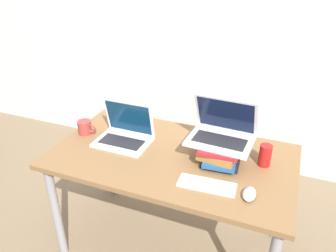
% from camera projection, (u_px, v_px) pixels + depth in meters
% --- Properties ---
extents(wall_back, '(8.00, 0.05, 2.70)m').
position_uv_depth(wall_back, '(227.00, 8.00, 2.51)').
color(wall_back, silver).
rests_on(wall_back, ground_plane).
extents(desk, '(1.37, 0.77, 0.71)m').
position_uv_depth(desk, '(172.00, 166.00, 1.90)').
color(desk, brown).
rests_on(desk, ground_plane).
extents(laptop_left, '(0.32, 0.24, 0.24)m').
position_uv_depth(laptop_left, '(125.00, 134.00, 1.98)').
color(laptop_left, silver).
rests_on(laptop_left, desk).
extents(book_stack, '(0.23, 0.27, 0.11)m').
position_uv_depth(book_stack, '(221.00, 152.00, 1.78)').
color(book_stack, black).
rests_on(book_stack, desk).
extents(laptop_on_books, '(0.36, 0.27, 0.25)m').
position_uv_depth(laptop_on_books, '(222.00, 132.00, 1.77)').
color(laptop_on_books, silver).
rests_on(laptop_on_books, book_stack).
extents(wireless_keyboard, '(0.29, 0.12, 0.01)m').
position_uv_depth(wireless_keyboard, '(207.00, 185.00, 1.61)').
color(wireless_keyboard, white).
rests_on(wireless_keyboard, desk).
extents(mouse, '(0.06, 0.11, 0.03)m').
position_uv_depth(mouse, '(249.00, 194.00, 1.54)').
color(mouse, '#B2B2B7').
rests_on(mouse, desk).
extents(mug, '(0.13, 0.08, 0.09)m').
position_uv_depth(mug, '(85.00, 127.00, 2.06)').
color(mug, '#9E3833').
rests_on(mug, desk).
extents(soda_can, '(0.07, 0.07, 0.12)m').
position_uv_depth(soda_can, '(265.00, 155.00, 1.74)').
color(soda_can, red).
rests_on(soda_can, desk).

